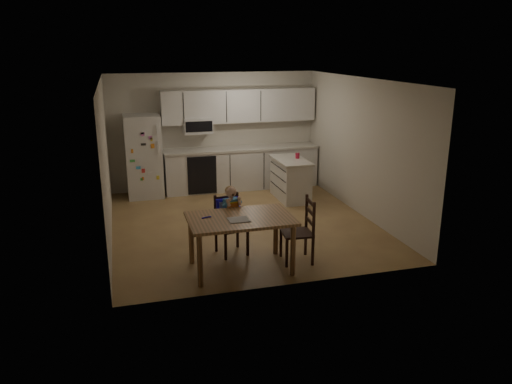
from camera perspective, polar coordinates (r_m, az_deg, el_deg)
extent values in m
cube|color=olive|center=(8.93, -1.56, -3.54)|extent=(4.50, 5.00, 0.01)
cube|color=beige|center=(10.98, -4.81, 6.96)|extent=(4.50, 0.02, 2.50)
cube|color=beige|center=(8.34, -16.81, 3.31)|extent=(0.02, 5.00, 2.50)
cube|color=beige|center=(9.37, 11.90, 5.04)|extent=(0.02, 5.00, 2.50)
cube|color=white|center=(8.41, -1.69, 12.72)|extent=(4.50, 5.00, 0.01)
cube|color=silver|center=(10.54, -12.71, 4.00)|extent=(0.72, 0.70, 1.70)
cube|color=silver|center=(10.97, -1.69, 2.63)|extent=(3.34, 0.60, 0.86)
cube|color=beige|center=(10.86, -1.70, 4.98)|extent=(3.37, 0.62, 0.05)
cube|color=black|center=(10.50, -6.16, 1.91)|extent=(0.60, 0.02, 0.80)
cube|color=silver|center=(10.86, -1.92, 9.83)|extent=(3.34, 0.34, 0.70)
cube|color=silver|center=(10.70, -6.70, 7.58)|extent=(0.60, 0.38, 0.33)
cube|color=silver|center=(10.22, 3.97, 1.35)|extent=(0.54, 1.07, 0.79)
cube|color=beige|center=(10.12, 4.01, 3.63)|extent=(0.59, 1.13, 0.04)
cylinder|color=#B81631|center=(10.20, 4.76, 4.16)|extent=(0.09, 0.09, 0.11)
cube|color=brown|center=(6.86, -1.79, -3.08)|extent=(1.44, 0.93, 0.04)
cylinder|color=brown|center=(6.54, -6.43, -7.82)|extent=(0.07, 0.07, 0.73)
cylinder|color=brown|center=(7.24, -7.43, -5.42)|extent=(0.07, 0.07, 0.73)
cylinder|color=brown|center=(6.84, 4.24, -6.67)|extent=(0.07, 0.07, 0.73)
cylinder|color=brown|center=(7.50, 2.28, -4.48)|extent=(0.07, 0.07, 0.73)
cube|color=#B7B7BC|center=(6.75, -2.01, -3.19)|extent=(0.28, 0.24, 0.01)
cylinder|color=#2016D3|center=(6.86, -5.76, -2.91)|extent=(0.12, 0.06, 0.02)
cube|color=black|center=(7.50, -2.82, -4.12)|extent=(0.47, 0.47, 0.03)
cube|color=black|center=(7.36, -3.50, -6.33)|extent=(0.04, 0.04, 0.40)
cube|color=black|center=(7.66, -4.59, -5.40)|extent=(0.04, 0.04, 0.40)
cube|color=black|center=(7.50, -0.96, -5.86)|extent=(0.04, 0.04, 0.40)
cube|color=black|center=(7.80, -2.14, -4.96)|extent=(0.04, 0.04, 0.40)
cube|color=black|center=(7.57, -3.41, -1.91)|extent=(0.40, 0.11, 0.47)
cube|color=#2016D3|center=(7.48, -2.82, -3.68)|extent=(0.42, 0.39, 0.09)
cube|color=#2016D3|center=(7.52, -3.26, -1.87)|extent=(0.36, 0.13, 0.32)
cube|color=#5F7BE5|center=(7.44, -2.77, -3.32)|extent=(0.32, 0.29, 0.02)
cube|color=teal|center=(7.40, -2.88, -1.69)|extent=(0.23, 0.17, 0.25)
cube|color=#C3421B|center=(7.35, -2.69, -1.89)|extent=(0.18, 0.05, 0.19)
sphere|color=beige|center=(7.32, -2.88, 0.02)|extent=(0.19, 0.19, 0.16)
ellipsoid|color=olive|center=(7.32, -2.88, 0.15)|extent=(0.19, 0.18, 0.13)
cube|color=black|center=(7.25, 4.69, -4.69)|extent=(0.46, 0.46, 0.03)
cube|color=black|center=(7.46, 2.86, -5.89)|extent=(0.04, 0.04, 0.42)
cube|color=black|center=(7.55, 5.69, -5.68)|extent=(0.04, 0.04, 0.42)
cube|color=black|center=(7.12, 3.54, -7.03)|extent=(0.04, 0.04, 0.42)
cube|color=black|center=(7.22, 6.50, -6.79)|extent=(0.04, 0.04, 0.42)
cube|color=black|center=(7.21, 6.20, -2.62)|extent=(0.08, 0.42, 0.50)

